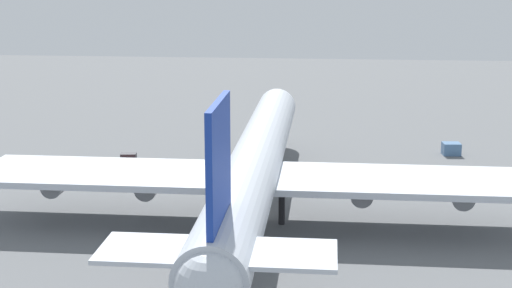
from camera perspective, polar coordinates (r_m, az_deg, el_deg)
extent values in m
plane|color=slate|center=(86.40, 0.00, -5.22)|extent=(288.83, 288.83, 0.00)
cylinder|color=silver|center=(84.67, 0.00, -1.34)|extent=(67.02, 5.67, 5.67)
sphere|color=silver|center=(117.28, 1.59, 2.81)|extent=(5.56, 5.56, 5.56)
sphere|color=silver|center=(53.19, -3.56, -10.51)|extent=(4.82, 4.82, 4.82)
cube|color=#19389E|center=(55.77, -2.80, -1.34)|extent=(9.38, 0.50, 9.07)
cube|color=silver|center=(56.07, 1.73, -8.26)|extent=(6.03, 8.50, 0.36)
cube|color=silver|center=(57.35, -7.47, -7.87)|extent=(6.03, 8.50, 0.36)
cube|color=silver|center=(81.68, 10.94, -2.76)|extent=(11.39, 28.37, 0.70)
cube|color=silver|center=(84.71, -10.99, -2.18)|extent=(11.39, 28.37, 0.70)
cylinder|color=gray|center=(82.77, 7.90, -3.54)|extent=(4.54, 2.38, 2.38)
cylinder|color=gray|center=(83.89, 15.09, -3.65)|extent=(4.54, 2.38, 2.38)
cylinder|color=gray|center=(84.97, -8.00, -3.10)|extent=(4.54, 2.38, 2.38)
cylinder|color=gray|center=(87.98, -14.67, -2.84)|extent=(4.54, 2.38, 2.38)
cylinder|color=black|center=(106.47, 1.12, -0.73)|extent=(0.70, 0.70, 3.20)
cylinder|color=black|center=(82.49, 1.94, -4.97)|extent=(0.70, 0.70, 3.20)
cylinder|color=black|center=(83.09, -2.37, -4.83)|extent=(0.70, 0.70, 3.20)
cube|color=#333338|center=(105.86, -9.53, -1.14)|extent=(1.67, 2.28, 1.73)
cube|color=#B21E19|center=(103.79, -9.68, -1.63)|extent=(3.34, 2.50, 1.06)
cylinder|color=black|center=(105.79, -8.90, -1.61)|extent=(0.97, 0.40, 0.95)
cylinder|color=black|center=(106.10, -10.14, -1.62)|extent=(0.97, 0.40, 0.95)
cylinder|color=black|center=(103.11, -9.09, -2.02)|extent=(0.97, 0.40, 0.95)
cylinder|color=black|center=(103.43, -10.35, -2.02)|extent=(0.97, 0.40, 0.95)
cube|color=#4C729E|center=(115.84, 14.44, -0.35)|extent=(2.36, 2.72, 1.80)
cone|color=orange|center=(117.67, 0.16, 0.05)|extent=(0.59, 0.59, 0.85)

